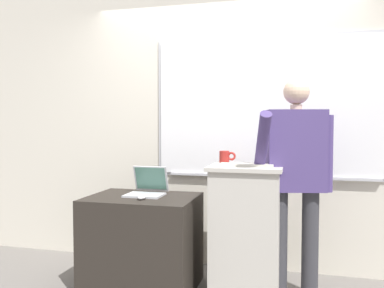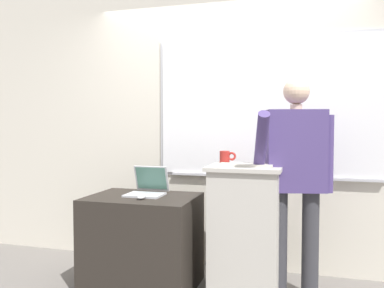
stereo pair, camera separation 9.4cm
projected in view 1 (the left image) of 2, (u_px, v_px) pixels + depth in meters
back_wall at (226, 121)px, 3.88m from camera, size 6.40×0.17×2.76m
lectern_podium at (246, 230)px, 3.21m from camera, size 0.56×0.53×1.04m
side_desk at (142, 242)px, 3.37m from camera, size 0.89×0.66×0.76m
person_presenter at (295, 171)px, 3.15m from camera, size 0.61×0.62×1.71m
laptop at (148, 187)px, 3.44m from camera, size 0.31×0.32×0.24m
wireless_keyboard at (246, 165)px, 3.11m from camera, size 0.41×0.12×0.02m
computer_mouse_by_laptop at (142, 197)px, 3.21m from camera, size 0.06×0.10×0.03m
coffee_mug at (225, 157)px, 3.42m from camera, size 0.14×0.08×0.10m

